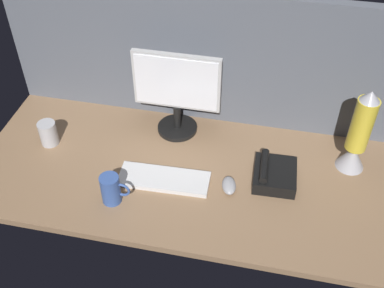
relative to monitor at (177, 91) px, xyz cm
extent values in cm
cube|color=#8C6B4C|center=(11.47, -25.11, -22.87)|extent=(180.00, 80.00, 3.00)
cube|color=#565B66|center=(11.47, 12.39, 9.65)|extent=(180.00, 5.00, 62.04)
cylinder|color=black|center=(0.00, -0.61, -20.47)|extent=(18.00, 18.00, 1.80)
cylinder|color=black|center=(0.00, -0.61, -14.07)|extent=(3.20, 3.20, 11.00)
cube|color=#B7B7B7|center=(0.00, 0.39, 4.62)|extent=(38.06, 2.40, 26.40)
cube|color=white|center=(0.00, -1.01, 4.62)|extent=(35.66, 0.60, 24.00)
cube|color=silver|center=(2.07, -33.18, -20.37)|extent=(37.45, 14.33, 2.00)
ellipsoid|color=#99999E|center=(28.57, -31.80, -19.67)|extent=(7.53, 10.58, 3.40)
cylinder|color=#38569E|center=(-15.21, -47.36, -15.04)|extent=(7.59, 7.59, 12.66)
torus|color=#38569E|center=(-10.62, -47.36, -14.41)|extent=(6.57, 1.00, 6.57)
cylinder|color=#B2B2B7|center=(-53.11, -21.10, -15.88)|extent=(7.84, 7.84, 10.98)
cone|color=#A5A5AD|center=(76.36, -8.50, -16.02)|extent=(11.79, 11.79, 10.72)
cylinder|color=gold|center=(76.36, -8.50, 1.13)|extent=(8.57, 8.57, 23.58)
cone|color=#A5A5AD|center=(76.36, -8.50, 15.06)|extent=(7.72, 7.72, 4.29)
cube|color=black|center=(46.00, -23.40, -18.57)|extent=(17.65, 19.58, 5.60)
cylinder|color=black|center=(41.32, -23.40, -14.17)|extent=(3.79, 17.20, 3.20)
camera|label=1|loc=(40.67, -160.27, 120.38)|focal=44.29mm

